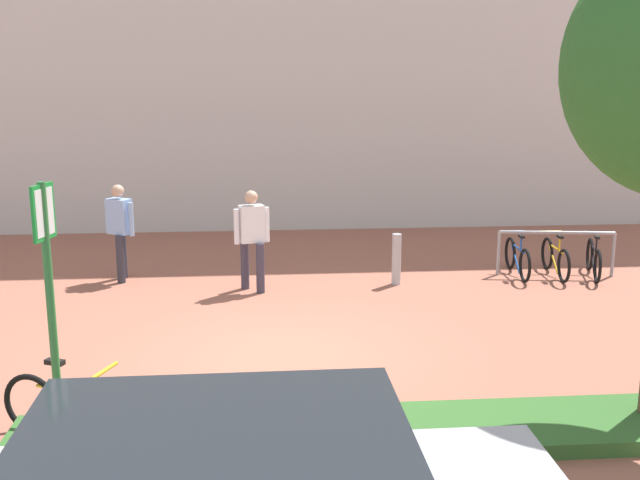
{
  "coord_description": "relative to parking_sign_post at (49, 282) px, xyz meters",
  "views": [
    {
      "loc": [
        -0.24,
        -9.49,
        3.69
      ],
      "look_at": [
        0.73,
        2.24,
        1.04
      ],
      "focal_mm": 42.98,
      "sensor_mm": 36.0,
      "label": 1
    }
  ],
  "objects": [
    {
      "name": "ground_plane",
      "position": [
        2.19,
        2.43,
        -1.74
      ],
      "size": [
        60.0,
        60.0,
        0.0
      ],
      "primitive_type": "plane",
      "color": "#9E5B47"
    },
    {
      "name": "building_facade",
      "position": [
        2.19,
        11.05,
        3.26
      ],
      "size": [
        28.0,
        1.2,
        10.0
      ],
      "primitive_type": "cube",
      "color": "silver",
      "rests_on": "ground"
    },
    {
      "name": "planter_strip",
      "position": [
        2.93,
        -0.0,
        -1.66
      ],
      "size": [
        7.0,
        1.1,
        0.16
      ],
      "primitive_type": "cube",
      "color": "#336028",
      "rests_on": "ground"
    },
    {
      "name": "parking_sign_post",
      "position": [
        0.0,
        0.0,
        0.0
      ],
      "size": [
        0.12,
        0.36,
        2.69
      ],
      "color": "#2D7238",
      "rests_on": "ground"
    },
    {
      "name": "bike_at_sign",
      "position": [
        0.08,
        0.24,
        -1.39
      ],
      "size": [
        1.58,
        0.7,
        0.86
      ],
      "color": "black",
      "rests_on": "ground"
    },
    {
      "name": "bike_rack_cluster",
      "position": [
        7.32,
        6.01,
        -1.39
      ],
      "size": [
        2.09,
        1.7,
        0.83
      ],
      "color": "#99999E",
      "rests_on": "ground"
    },
    {
      "name": "bollard_steel",
      "position": [
        4.34,
        5.69,
        -1.29
      ],
      "size": [
        0.16,
        0.16,
        0.9
      ],
      "primitive_type": "cylinder",
      "color": "#ADADB2",
      "rests_on": "ground"
    },
    {
      "name": "person_shirt_blue",
      "position": [
        1.85,
        5.49,
        -0.76
      ],
      "size": [
        0.59,
        0.41,
        1.72
      ],
      "color": "#383342",
      "rests_on": "ground"
    },
    {
      "name": "person_casual_tan",
      "position": [
        -0.47,
        6.34,
        -0.76
      ],
      "size": [
        0.53,
        0.46,
        1.72
      ],
      "color": "#2D2D38",
      "rests_on": "ground"
    }
  ]
}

